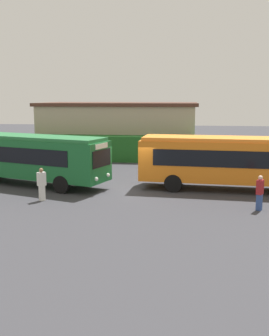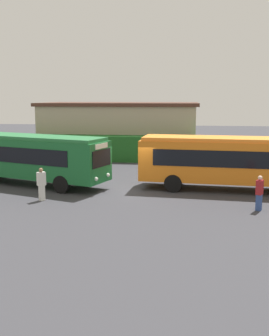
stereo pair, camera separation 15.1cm
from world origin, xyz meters
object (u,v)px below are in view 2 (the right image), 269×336
object	(u,v)px
person_center	(41,183)
bus_orange	(233,160)
bus_green	(29,156)
person_right	(259,192)

from	to	relation	value
person_center	bus_orange	bearing A→B (deg)	-117.94
person_center	bus_green	bearing A→B (deg)	-18.07
person_center	person_right	bearing A→B (deg)	-140.70
person_center	person_right	distance (m)	10.77
person_center	person_right	size ratio (longest dim) A/B	1.02
bus_green	person_right	size ratio (longest dim) A/B	6.25
bus_green	person_center	distance (m)	4.36
person_center	person_right	xyz separation A→B (m)	(10.76, -0.54, -0.01)
bus_orange	person_center	bearing A→B (deg)	-155.59
bus_green	person_right	distance (m)	13.59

